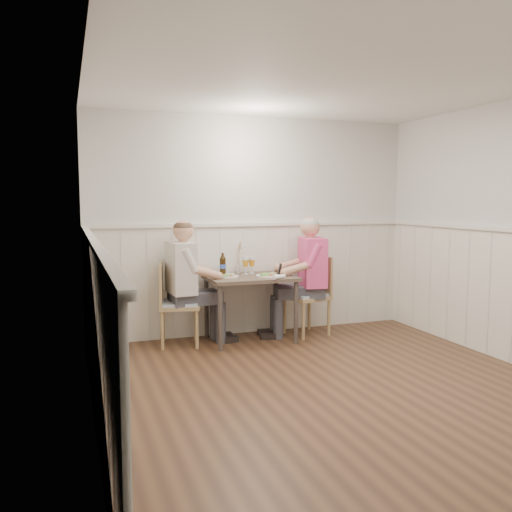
% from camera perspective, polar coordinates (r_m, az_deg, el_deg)
% --- Properties ---
extents(ground_plane, '(4.50, 4.50, 0.00)m').
position_cam_1_polar(ground_plane, '(4.78, 8.91, -13.93)').
color(ground_plane, '#432B1D').
extents(room_shell, '(4.04, 4.54, 2.60)m').
position_cam_1_polar(room_shell, '(4.49, 9.23, 4.59)').
color(room_shell, silver).
rests_on(room_shell, ground).
extents(wainscot, '(4.00, 4.49, 1.34)m').
position_cam_1_polar(wainscot, '(5.19, 5.45, -4.38)').
color(wainscot, silver).
rests_on(wainscot, ground).
extents(dining_table, '(0.98, 0.70, 0.75)m').
position_cam_1_polar(dining_table, '(6.19, -0.61, -3.01)').
color(dining_table, '#484035').
rests_on(dining_table, ground).
extents(chair_right, '(0.53, 0.53, 0.94)m').
position_cam_1_polar(chair_right, '(6.55, 5.76, -3.81)').
color(chair_right, '#9B784D').
rests_on(chair_right, ground).
extents(chair_left, '(0.51, 0.51, 0.92)m').
position_cam_1_polar(chair_left, '(6.08, -8.63, -4.73)').
color(chair_left, '#9B784D').
rests_on(chair_left, ground).
extents(man_in_pink, '(0.72, 0.51, 1.44)m').
position_cam_1_polar(man_in_pink, '(6.46, 5.55, -3.11)').
color(man_in_pink, '#3F3F47').
rests_on(man_in_pink, ground).
extents(diner_cream, '(0.68, 0.47, 1.42)m').
position_cam_1_polar(diner_cream, '(6.06, -7.47, -3.81)').
color(diner_cream, '#3F3F47').
rests_on(diner_cream, ground).
extents(plate_man, '(0.27, 0.27, 0.07)m').
position_cam_1_polar(plate_man, '(6.13, 1.18, -1.98)').
color(plate_man, white).
rests_on(plate_man, dining_table).
extents(plate_diner, '(0.23, 0.23, 0.06)m').
position_cam_1_polar(plate_diner, '(6.08, -3.01, -2.08)').
color(plate_diner, white).
rests_on(plate_diner, dining_table).
extents(beer_glass_a, '(0.08, 0.08, 0.20)m').
position_cam_1_polar(beer_glass_a, '(6.36, -0.44, -0.68)').
color(beer_glass_a, silver).
rests_on(beer_glass_a, dining_table).
extents(beer_glass_b, '(0.08, 0.08, 0.20)m').
position_cam_1_polar(beer_glass_b, '(6.30, -1.11, -0.71)').
color(beer_glass_b, silver).
rests_on(beer_glass_b, dining_table).
extents(beer_bottle, '(0.07, 0.07, 0.26)m').
position_cam_1_polar(beer_bottle, '(6.28, -3.52, -0.95)').
color(beer_bottle, black).
rests_on(beer_bottle, dining_table).
extents(rolled_napkin, '(0.19, 0.14, 0.04)m').
position_cam_1_polar(rolled_napkin, '(5.96, 2.45, -2.22)').
color(rolled_napkin, white).
rests_on(rolled_napkin, dining_table).
extents(grass_vase, '(0.05, 0.05, 0.40)m').
position_cam_1_polar(grass_vase, '(6.42, -1.91, -0.20)').
color(grass_vase, silver).
rests_on(grass_vase, dining_table).
extents(gingham_mat, '(0.38, 0.32, 0.01)m').
position_cam_1_polar(gingham_mat, '(6.25, -3.76, -2.00)').
color(gingham_mat, '#688AB5').
rests_on(gingham_mat, dining_table).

